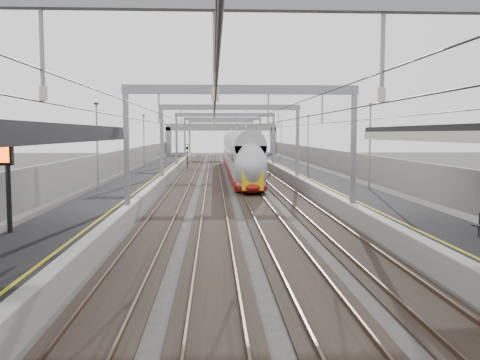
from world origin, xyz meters
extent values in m
cube|color=black|center=(-8.00, 45.00, 0.50)|extent=(4.00, 120.00, 1.00)
cube|color=black|center=(8.00, 45.00, 0.50)|extent=(4.00, 120.00, 1.00)
cube|color=black|center=(-4.50, 45.00, 0.04)|extent=(2.40, 140.00, 0.08)
cube|color=brown|center=(-5.22, 45.00, 0.13)|extent=(0.07, 140.00, 0.14)
cube|color=brown|center=(-3.78, 45.00, 0.13)|extent=(0.07, 140.00, 0.14)
cube|color=black|center=(-1.50, 45.00, 0.04)|extent=(2.40, 140.00, 0.08)
cube|color=brown|center=(-2.22, 45.00, 0.13)|extent=(0.07, 140.00, 0.14)
cube|color=brown|center=(-0.78, 45.00, 0.13)|extent=(0.07, 140.00, 0.14)
cube|color=black|center=(1.50, 45.00, 0.04)|extent=(2.40, 140.00, 0.08)
cube|color=brown|center=(0.78, 45.00, 0.13)|extent=(0.07, 140.00, 0.14)
cube|color=brown|center=(2.22, 45.00, 0.13)|extent=(0.07, 140.00, 0.14)
cube|color=black|center=(4.50, 45.00, 0.04)|extent=(2.40, 140.00, 0.08)
cube|color=brown|center=(3.78, 45.00, 0.13)|extent=(0.07, 140.00, 0.14)
cube|color=brown|center=(5.22, 45.00, 0.13)|extent=(0.07, 140.00, 0.14)
cube|color=gray|center=(-6.30, 22.00, 4.30)|extent=(0.28, 0.28, 6.60)
cube|color=gray|center=(6.30, 22.00, 4.30)|extent=(0.28, 0.28, 6.60)
cube|color=gray|center=(0.00, 22.00, 7.35)|extent=(13.00, 0.25, 0.50)
cube|color=gray|center=(-6.30, 42.00, 4.30)|extent=(0.28, 0.28, 6.60)
cube|color=gray|center=(6.30, 42.00, 4.30)|extent=(0.28, 0.28, 6.60)
cube|color=gray|center=(0.00, 42.00, 7.35)|extent=(13.00, 0.25, 0.50)
cube|color=gray|center=(-6.30, 62.00, 4.30)|extent=(0.28, 0.28, 6.60)
cube|color=gray|center=(6.30, 62.00, 4.30)|extent=(0.28, 0.28, 6.60)
cube|color=gray|center=(0.00, 62.00, 7.35)|extent=(13.00, 0.25, 0.50)
cube|color=gray|center=(-6.30, 82.00, 4.30)|extent=(0.28, 0.28, 6.60)
cube|color=gray|center=(6.30, 82.00, 4.30)|extent=(0.28, 0.28, 6.60)
cube|color=gray|center=(0.00, 82.00, 7.35)|extent=(13.00, 0.25, 0.50)
cube|color=gray|center=(-6.30, 100.00, 4.30)|extent=(0.28, 0.28, 6.60)
cube|color=gray|center=(6.30, 100.00, 4.30)|extent=(0.28, 0.28, 6.60)
cube|color=gray|center=(0.00, 100.00, 7.35)|extent=(13.00, 0.25, 0.50)
cylinder|color=#262628|center=(-4.50, 50.00, 5.50)|extent=(0.03, 140.00, 0.03)
cylinder|color=#262628|center=(-1.50, 50.00, 5.50)|extent=(0.03, 140.00, 0.03)
cylinder|color=#262628|center=(1.50, 50.00, 5.50)|extent=(0.03, 140.00, 0.03)
cylinder|color=#262628|center=(4.50, 50.00, 5.50)|extent=(0.03, 140.00, 0.03)
cylinder|color=black|center=(-9.70, 14.00, 3.00)|extent=(0.20, 0.20, 4.00)
cube|color=gray|center=(0.00, 100.00, 6.20)|extent=(22.00, 2.20, 1.40)
cube|color=gray|center=(-10.50, 100.00, 3.10)|extent=(1.00, 2.20, 6.20)
cube|color=gray|center=(10.50, 100.00, 3.10)|extent=(1.00, 2.20, 6.20)
cube|color=gray|center=(-11.20, 45.00, 1.60)|extent=(0.30, 120.00, 3.20)
cube|color=gray|center=(11.20, 45.00, 1.60)|extent=(0.30, 120.00, 3.20)
cube|color=#9C140E|center=(1.50, 47.09, 0.59)|extent=(2.66, 22.62, 0.79)
cube|color=#9F9FA4|center=(1.50, 47.09, 2.46)|extent=(2.66, 22.62, 2.95)
cube|color=black|center=(1.50, 39.17, 0.28)|extent=(1.97, 2.36, 0.49)
cube|color=#9C140E|center=(1.50, 70.11, 0.59)|extent=(2.66, 22.62, 0.79)
cube|color=#9F9FA4|center=(1.50, 70.11, 2.46)|extent=(2.66, 22.62, 2.95)
cube|color=black|center=(1.50, 62.19, 0.28)|extent=(1.97, 2.36, 0.49)
ellipsoid|color=#9F9FA4|center=(1.50, 35.58, 2.17)|extent=(2.66, 5.12, 4.13)
cube|color=yellow|center=(1.50, 33.46, 1.28)|extent=(1.67, 0.12, 1.48)
cube|color=black|center=(1.50, 33.91, 2.76)|extent=(1.57, 0.57, 0.92)
cylinder|color=black|center=(8.66, 12.24, 1.20)|extent=(0.06, 0.06, 0.39)
cylinder|color=black|center=(-5.20, 67.32, 1.50)|extent=(0.12, 0.12, 3.00)
cube|color=black|center=(-5.20, 67.32, 3.10)|extent=(0.32, 0.22, 0.75)
sphere|color=#0CE526|center=(-5.20, 67.19, 3.25)|extent=(0.16, 0.16, 0.16)
cylinder|color=black|center=(3.20, 73.55, 1.50)|extent=(0.12, 0.12, 3.00)
cube|color=black|center=(3.20, 73.55, 3.10)|extent=(0.32, 0.22, 0.75)
sphere|color=red|center=(3.20, 73.42, 3.25)|extent=(0.16, 0.16, 0.16)
cylinder|color=black|center=(5.40, 66.87, 1.50)|extent=(0.12, 0.12, 3.00)
cube|color=black|center=(5.40, 66.87, 3.10)|extent=(0.32, 0.22, 0.75)
sphere|color=#0CE526|center=(5.40, 66.74, 3.25)|extent=(0.16, 0.16, 0.16)
camera|label=1|loc=(-1.53, -7.58, 4.96)|focal=40.00mm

